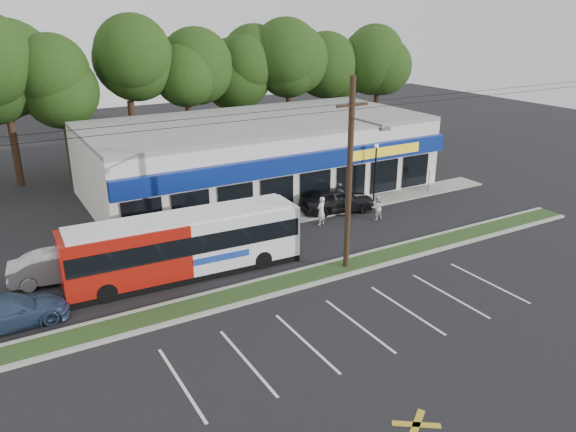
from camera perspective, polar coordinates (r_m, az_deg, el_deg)
The scene contains 16 objects.
ground at distance 27.86m, azimuth 2.02°, elevation -7.37°, with size 120.00×120.00×0.00m, color black.
grass_strip at distance 28.59m, azimuth 0.96°, elevation -6.46°, with size 40.00×1.60×0.12m, color #243E19.
curb_south at distance 27.94m, azimuth 1.86°, elevation -7.12°, with size 40.00×0.25×0.14m, color #9E9E93.
curb_north at distance 29.24m, azimuth 0.10°, elevation -5.80°, with size 40.00×0.25×0.14m, color #9E9E93.
sidewalk at distance 37.26m, azimuth 1.23°, elevation 0.05°, with size 32.00×2.20×0.10m, color #9E9E93.
strip_mall at distance 42.52m, azimuth -3.03°, elevation 6.26°, with size 25.00×12.55×5.30m.
utility_pole at distance 28.07m, azimuth 6.08°, elevation 4.65°, with size 50.00×2.77×10.00m.
lamp_post at distance 39.63m, azimuth 8.87°, elevation 5.03°, with size 0.30×0.30×4.25m.
sign_post at distance 42.99m, azimuth 14.22°, elevation 4.30°, with size 0.45×0.10×2.23m.
tree_line at distance 50.13m, azimuth -10.20°, elevation 14.80°, with size 46.76×6.76×11.83m.
metrobus at distance 29.03m, azimuth -10.44°, elevation -2.79°, with size 12.15×3.09×3.24m.
car_dark at distance 37.95m, azimuth 4.99°, elevation 1.65°, with size 2.03×5.04×1.72m, color black.
car_silver at distance 30.52m, azimuth -22.22°, elevation -4.75°, with size 1.68×4.81×1.58m, color #A5A9AC.
car_blue at distance 27.25m, azimuth -26.52°, elevation -8.68°, with size 1.99×4.89×1.42m, color navy.
pedestrian_a at distance 35.56m, azimuth 3.39°, elevation 0.52°, with size 0.68×0.45×1.86m, color silver.
pedestrian_b at distance 36.89m, azimuth 8.99°, elevation 0.85°, with size 0.79×0.62×1.63m, color silver.
Camera 1 is at (-13.20, -20.87, 12.91)m, focal length 35.00 mm.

